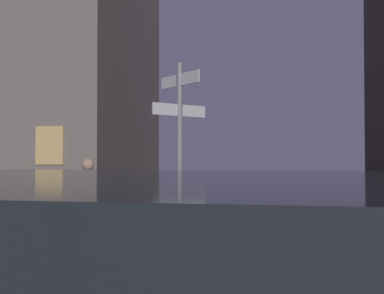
% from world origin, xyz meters
% --- Properties ---
extents(sidewalk_kerb, '(40.00, 3.17, 0.14)m').
position_xyz_m(sidewalk_kerb, '(0.00, 6.97, 0.07)').
color(sidewalk_kerb, '#9E9991').
rests_on(sidewalk_kerb, ground_plane).
extents(signpost, '(0.95, 0.95, 3.42)m').
position_xyz_m(signpost, '(0.49, 6.11, 2.14)').
color(signpost, gray).
rests_on(signpost, sidewalk_kerb).
extents(cyclist, '(1.82, 0.32, 1.61)m').
position_xyz_m(cyclist, '(-0.88, 4.44, 0.75)').
color(cyclist, black).
rests_on(cyclist, ground_plane).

